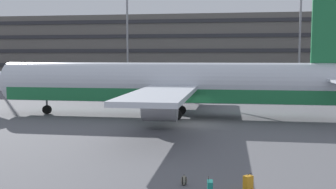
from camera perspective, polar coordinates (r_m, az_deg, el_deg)
name	(u,v)px	position (r m, az deg, el deg)	size (l,w,h in m)	color
ground_plane	(192,124)	(34.77, 3.53, -4.28)	(600.00, 600.00, 0.00)	#5B5B60
terminal_structure	(213,51)	(84.39, 6.45, 6.20)	(152.44, 16.41, 14.06)	#605B56
airliner	(170,85)	(38.56, 0.34, 1.41)	(39.04, 31.39, 11.15)	silver
light_mast_left	(127,18)	(72.98, -5.87, 10.79)	(1.80, 0.50, 22.01)	gray
light_mast_center_left	(300,26)	(71.70, 18.43, 9.29)	(1.80, 0.50, 18.76)	gray
suitcase_red	(248,183)	(18.05, 11.41, -12.35)	(0.47, 0.47, 0.82)	orange
suitcase_silver	(210,189)	(16.94, 6.04, -13.38)	(0.26, 0.49, 0.94)	#147266
backpack_scuffed	(184,180)	(18.61, 2.31, -12.21)	(0.34, 0.31, 0.51)	gray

